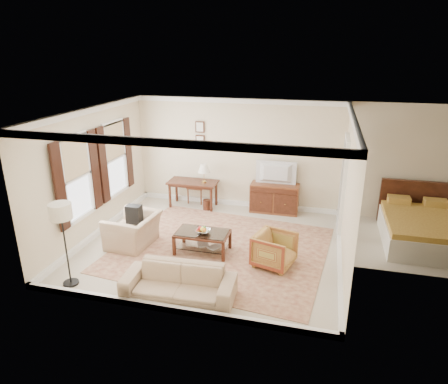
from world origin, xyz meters
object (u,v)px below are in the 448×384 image
at_px(tv, 276,166).
at_px(coffee_table, 202,237).
at_px(sofa, 179,278).
at_px(writing_desk, 193,185).
at_px(striped_armchair, 275,248).
at_px(club_armchair, 133,225).
at_px(sideboard, 274,198).

bearing_deg(tv, coffee_table, 65.66).
bearing_deg(sofa, tv, 73.24).
distance_m(writing_desk, sofa, 4.25).
bearing_deg(striped_armchair, tv, 23.69).
xyz_separation_m(tv, coffee_table, (-1.17, -2.58, -0.90)).
xyz_separation_m(tv, club_armchair, (-2.73, -2.63, -0.79)).
xyz_separation_m(writing_desk, sofa, (1.11, -4.10, -0.23)).
bearing_deg(coffee_table, sideboard, 65.83).
distance_m(tv, striped_armchair, 2.92).
distance_m(tv, club_armchair, 3.87).
xyz_separation_m(writing_desk, tv, (2.19, 0.14, 0.65)).
height_order(writing_desk, striped_armchair, striped_armchair).
distance_m(striped_armchair, sofa, 2.07).
height_order(sideboard, sofa, sideboard).
bearing_deg(sofa, striped_armchair, 43.14).
height_order(coffee_table, striped_armchair, striped_armchair).
height_order(writing_desk, club_armchair, club_armchair).
bearing_deg(club_armchair, sofa, 50.31).
height_order(writing_desk, tv, tv).
bearing_deg(tv, club_armchair, 44.02).
xyz_separation_m(striped_armchair, club_armchair, (-3.10, 0.12, 0.10)).
bearing_deg(sideboard, tv, -90.00).
relative_size(sideboard, tv, 1.26).
relative_size(striped_armchair, sofa, 0.39).
distance_m(writing_desk, tv, 2.29).
xyz_separation_m(coffee_table, club_armchair, (-1.56, -0.06, 0.11)).
distance_m(tv, sofa, 4.46).
xyz_separation_m(sideboard, club_armchair, (-2.73, -2.65, 0.09)).
xyz_separation_m(sideboard, coffee_table, (-1.17, -2.60, -0.02)).
bearing_deg(tv, sofa, 75.78).
height_order(tv, club_armchair, tv).
relative_size(club_armchair, sofa, 0.56).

